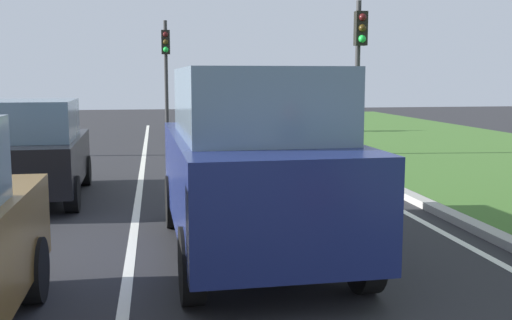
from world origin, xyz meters
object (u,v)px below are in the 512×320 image
at_px(car_suv_ahead, 253,161).
at_px(traffic_light_far_median, 166,59).
at_px(traffic_light_near_right, 359,53).
at_px(car_hatchback_far, 33,151).

bearing_deg(car_suv_ahead, traffic_light_far_median, 91.03).
relative_size(car_suv_ahead, traffic_light_near_right, 1.08).
relative_size(car_hatchback_far, traffic_light_near_right, 0.89).
distance_m(traffic_light_near_right, traffic_light_far_median, 9.20).
bearing_deg(car_hatchback_far, traffic_light_far_median, 76.44).
xyz_separation_m(car_suv_ahead, car_hatchback_far, (-3.30, 3.97, -0.28)).
distance_m(car_hatchback_far, traffic_light_near_right, 9.16).
bearing_deg(car_hatchback_far, car_suv_ahead, -52.08).
xyz_separation_m(car_hatchback_far, traffic_light_near_right, (7.62, 4.71, 1.94)).
bearing_deg(traffic_light_near_right, car_hatchback_far, -148.27).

